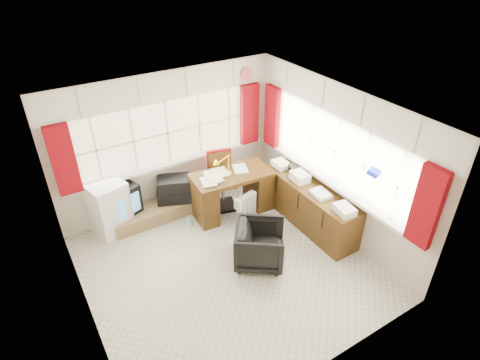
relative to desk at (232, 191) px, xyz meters
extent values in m
plane|color=beige|center=(-0.79, -1.19, -0.44)|extent=(4.00, 4.00, 0.00)
plane|color=beige|center=(-0.79, 0.81, 0.81)|extent=(4.00, 0.00, 4.00)
plane|color=beige|center=(-0.79, -3.19, 0.81)|extent=(4.00, 0.00, 4.00)
plane|color=beige|center=(-2.79, -1.19, 0.81)|extent=(0.00, 4.00, 4.00)
plane|color=beige|center=(1.21, -1.19, 0.81)|extent=(0.00, 4.00, 4.00)
plane|color=white|center=(-0.79, -1.19, 2.06)|extent=(4.00, 4.00, 0.00)
plane|color=#FEF5C9|center=(-0.79, 0.79, 1.01)|extent=(3.60, 0.00, 3.60)
cube|color=white|center=(-0.79, 0.75, 0.43)|extent=(3.70, 0.12, 0.05)
cube|color=white|center=(-1.99, 0.78, 1.01)|extent=(0.03, 0.02, 1.10)
cube|color=white|center=(-1.39, 0.78, 1.01)|extent=(0.03, 0.02, 1.10)
cube|color=white|center=(-0.79, 0.78, 1.01)|extent=(0.03, 0.02, 1.10)
cube|color=white|center=(-0.19, 0.78, 1.01)|extent=(0.03, 0.02, 1.10)
cube|color=white|center=(0.41, 0.78, 1.01)|extent=(0.03, 0.02, 1.10)
plane|color=#FEF5C9|center=(1.19, -1.19, 1.01)|extent=(0.00, 3.60, 3.60)
cube|color=white|center=(1.15, -1.19, 0.43)|extent=(0.12, 3.70, 0.05)
cube|color=white|center=(1.18, -2.39, 1.01)|extent=(0.02, 0.03, 1.10)
cube|color=white|center=(1.18, -1.79, 1.01)|extent=(0.02, 0.03, 1.10)
cube|color=white|center=(1.18, -1.19, 1.01)|extent=(0.02, 0.03, 1.10)
cube|color=white|center=(1.18, -0.59, 1.01)|extent=(0.02, 0.03, 1.10)
cube|color=white|center=(1.18, 0.01, 1.01)|extent=(0.02, 0.03, 1.10)
cube|color=#910709|center=(-2.49, 0.71, 1.01)|extent=(0.35, 0.10, 1.15)
cube|color=#910709|center=(0.81, 0.71, 1.01)|extent=(0.35, 0.10, 1.15)
cube|color=#910709|center=(1.11, 0.41, 1.01)|extent=(0.10, 0.35, 1.15)
cube|color=#910709|center=(1.11, -2.89, 1.01)|extent=(0.10, 0.35, 1.15)
cube|color=white|center=(-0.79, 0.77, 1.81)|extent=(3.95, 0.08, 0.48)
cube|color=white|center=(1.17, -1.19, 1.81)|extent=(0.08, 3.95, 0.48)
cube|color=#4C2F12|center=(0.00, 0.00, 0.32)|extent=(1.43, 0.79, 0.06)
cube|color=#4C2F12|center=(-0.53, 0.04, -0.08)|extent=(0.37, 0.64, 0.74)
cube|color=#4C2F12|center=(0.53, -0.04, -0.08)|extent=(0.37, 0.64, 0.74)
cube|color=white|center=(0.00, 0.00, 0.37)|extent=(0.26, 0.34, 0.02)
cube|color=white|center=(0.00, 0.00, 0.37)|extent=(0.26, 0.34, 0.02)
cube|color=white|center=(0.00, 0.00, 0.37)|extent=(0.26, 0.34, 0.02)
cube|color=white|center=(0.00, 0.00, 0.38)|extent=(0.26, 0.34, 0.02)
cube|color=white|center=(0.00, 0.00, 0.38)|extent=(0.26, 0.34, 0.02)
cylinder|color=#FFEE0A|center=(-0.04, 0.03, 0.37)|extent=(0.09, 0.09, 0.02)
cylinder|color=#FFEE0A|center=(-0.04, 0.03, 0.54)|extent=(0.02, 0.02, 0.34)
cone|color=#FFEE0A|center=(-0.04, 0.03, 0.67)|extent=(0.17, 0.15, 0.14)
cube|color=black|center=(-0.07, 0.20, -0.42)|extent=(0.55, 0.55, 0.04)
cylinder|color=silver|center=(-0.07, 0.20, -0.18)|extent=(0.06, 0.06, 0.52)
cube|color=#4C2F12|center=(-0.07, 0.20, 0.08)|extent=(0.53, 0.52, 0.06)
cube|color=#4C2F12|center=(-0.02, 0.42, 0.36)|extent=(0.40, 0.15, 0.50)
cube|color=#910709|center=(-0.02, 0.42, 0.38)|extent=(0.44, 0.17, 0.52)
imported|color=black|center=(-0.31, -1.35, -0.11)|extent=(1.02, 1.02, 0.67)
cube|color=white|center=(0.05, -0.41, -0.40)|extent=(0.40, 0.24, 0.08)
cube|color=white|center=(-0.12, -0.45, -0.12)|extent=(0.05, 0.12, 0.49)
cube|color=white|center=(-0.06, -0.43, -0.12)|extent=(0.05, 0.12, 0.49)
cube|color=white|center=(-0.01, -0.42, -0.12)|extent=(0.05, 0.12, 0.49)
cube|color=white|center=(0.05, -0.41, -0.12)|extent=(0.05, 0.12, 0.49)
cube|color=white|center=(0.10, -0.39, -0.12)|extent=(0.05, 0.12, 0.49)
cube|color=white|center=(0.16, -0.38, -0.12)|extent=(0.05, 0.12, 0.49)
cube|color=white|center=(0.21, -0.37, -0.12)|extent=(0.05, 0.12, 0.49)
cube|color=#4C2F12|center=(0.94, -0.99, -0.07)|extent=(0.50, 2.00, 0.75)
cube|color=white|center=(0.91, -1.79, 0.36)|extent=(0.24, 0.32, 0.10)
cube|color=white|center=(0.91, -1.26, 0.36)|extent=(0.24, 0.32, 0.10)
cube|color=white|center=(0.91, -0.72, 0.36)|extent=(0.24, 0.32, 0.10)
cube|color=white|center=(0.91, -0.19, 0.36)|extent=(0.24, 0.32, 0.10)
cube|color=black|center=(1.03, -0.52, 0.36)|extent=(0.37, 0.41, 0.11)
cube|color=olive|center=(-1.34, 0.53, -0.32)|extent=(1.40, 0.50, 0.25)
cube|color=black|center=(-1.82, 0.67, 0.07)|extent=(0.72, 0.69, 0.52)
cube|color=#4682C6|center=(-1.73, 0.42, 0.07)|extent=(0.42, 0.17, 0.36)
cube|color=black|center=(-0.86, 0.55, -0.08)|extent=(0.73, 0.60, 0.23)
cube|color=black|center=(-0.86, 0.55, 0.14)|extent=(0.67, 0.56, 0.22)
cube|color=white|center=(-2.01, 0.61, 0.03)|extent=(0.68, 0.68, 0.94)
cube|color=silver|center=(-1.70, 0.41, 0.16)|extent=(0.03, 0.03, 0.50)
imported|color=white|center=(-0.60, 0.37, -0.30)|extent=(0.12, 0.12, 0.29)
imported|color=#90D7C5|center=(-0.84, 0.04, -0.35)|extent=(0.12, 0.12, 0.19)
camera|label=1|loc=(-2.97, -5.10, 3.96)|focal=30.00mm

